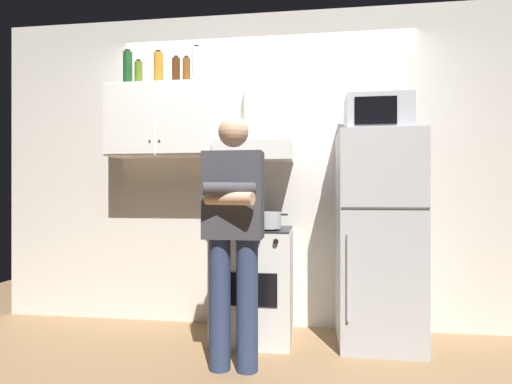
# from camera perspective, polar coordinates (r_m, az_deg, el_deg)

# --- Properties ---
(ground_plane) EXTENTS (7.00, 7.00, 0.00)m
(ground_plane) POSITION_cam_1_polar(r_m,az_deg,el_deg) (3.17, 0.00, -21.28)
(ground_plane) COLOR olive
(back_wall_tiled) EXTENTS (4.80, 0.10, 2.70)m
(back_wall_tiled) POSITION_cam_1_polar(r_m,az_deg,el_deg) (3.55, 1.30, 3.22)
(back_wall_tiled) COLOR silver
(back_wall_tiled) RESTS_ON ground_plane
(upper_cabinet) EXTENTS (0.90, 0.37, 0.60)m
(upper_cabinet) POSITION_cam_1_polar(r_m,az_deg,el_deg) (3.58, -12.98, 9.65)
(upper_cabinet) COLOR white
(stove_oven) EXTENTS (0.60, 0.62, 0.87)m
(stove_oven) POSITION_cam_1_polar(r_m,az_deg,el_deg) (3.29, -0.29, -12.61)
(stove_oven) COLOR white
(stove_oven) RESTS_ON ground_plane
(range_hood) EXTENTS (0.60, 0.44, 0.75)m
(range_hood) POSITION_cam_1_polar(r_m,az_deg,el_deg) (3.36, 0.01, 7.65)
(range_hood) COLOR white
(refrigerator) EXTENTS (0.60, 0.62, 1.60)m
(refrigerator) POSITION_cam_1_polar(r_m,az_deg,el_deg) (3.24, 16.72, -6.21)
(refrigerator) COLOR silver
(refrigerator) RESTS_ON ground_plane
(microwave) EXTENTS (0.48, 0.37, 0.28)m
(microwave) POSITION_cam_1_polar(r_m,az_deg,el_deg) (3.29, 16.66, 10.34)
(microwave) COLOR #B7BABF
(microwave) RESTS_ON refrigerator
(person_standing) EXTENTS (0.38, 0.33, 1.64)m
(person_standing) POSITION_cam_1_polar(r_m,az_deg,el_deg) (2.63, -3.22, -5.44)
(person_standing) COLOR navy
(person_standing) RESTS_ON ground_plane
(cooking_pot) EXTENTS (0.29, 0.19, 0.12)m
(cooking_pot) POSITION_cam_1_polar(r_m,az_deg,el_deg) (3.08, 1.80, -3.98)
(cooking_pot) COLOR #B7BABF
(cooking_pot) RESTS_ON stove_oven
(bottle_vodka_clear) EXTENTS (0.07, 0.07, 0.33)m
(bottle_vodka_clear) POSITION_cam_1_polar(r_m,az_deg,el_deg) (3.59, -8.37, 17.12)
(bottle_vodka_clear) COLOR silver
(bottle_vodka_clear) RESTS_ON upper_cabinet
(bottle_olive_oil) EXTENTS (0.07, 0.07, 0.22)m
(bottle_olive_oil) POSITION_cam_1_polar(r_m,az_deg,el_deg) (3.71, -16.17, 15.68)
(bottle_olive_oil) COLOR #4C6B19
(bottle_olive_oil) RESTS_ON upper_cabinet
(bottle_rum_dark) EXTENTS (0.07, 0.07, 0.26)m
(bottle_rum_dark) POSITION_cam_1_polar(r_m,az_deg,el_deg) (3.67, -11.16, 16.19)
(bottle_rum_dark) COLOR #47230F
(bottle_rum_dark) RESTS_ON upper_cabinet
(bottle_wine_green) EXTENTS (0.08, 0.08, 0.32)m
(bottle_wine_green) POSITION_cam_1_polar(r_m,az_deg,el_deg) (3.80, -17.57, 16.10)
(bottle_wine_green) COLOR #19471E
(bottle_wine_green) RESTS_ON upper_cabinet
(bottle_liquor_amber) EXTENTS (0.08, 0.08, 0.29)m
(bottle_liquor_amber) POSITION_cam_1_polar(r_m,az_deg,el_deg) (3.66, -13.56, 16.48)
(bottle_liquor_amber) COLOR #B7721E
(bottle_liquor_amber) RESTS_ON upper_cabinet
(bottle_beer_brown) EXTENTS (0.06, 0.06, 0.24)m
(bottle_beer_brown) POSITION_cam_1_polar(r_m,az_deg,el_deg) (3.60, -9.74, 16.37)
(bottle_beer_brown) COLOR brown
(bottle_beer_brown) RESTS_ON upper_cabinet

